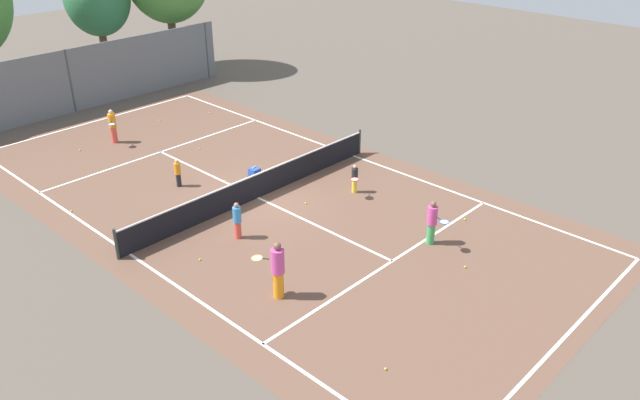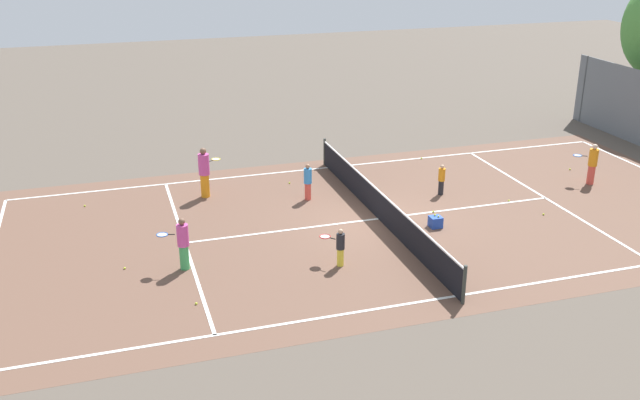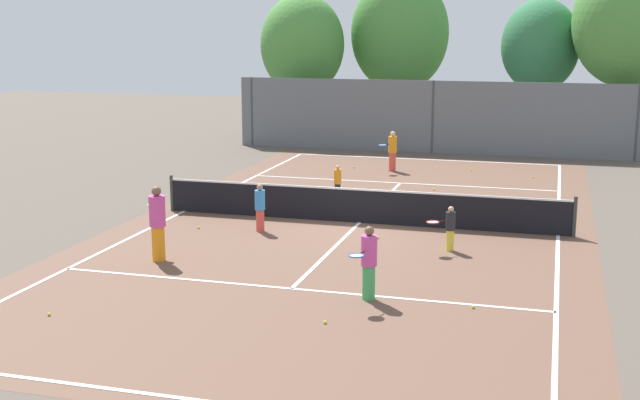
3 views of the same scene
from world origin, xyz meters
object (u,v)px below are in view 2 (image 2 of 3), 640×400
(player_0, at_px, (441,179))
(player_2, at_px, (592,163))
(tennis_ball_5, at_px, (509,201))
(tennis_ball_10, at_px, (85,206))
(player_5, at_px, (183,243))
(tennis_ball_1, at_px, (289,183))
(tennis_ball_9, at_px, (340,235))
(ball_crate, at_px, (435,222))
(tennis_ball_13, at_px, (544,214))
(tennis_ball_11, at_px, (196,304))
(tennis_ball_2, at_px, (418,238))
(tennis_ball_3, at_px, (125,268))
(player_1, at_px, (204,172))
(player_3, at_px, (339,246))
(tennis_ball_12, at_px, (570,169))
(player_4, at_px, (308,181))
(tennis_ball_8, at_px, (383,213))
(tennis_ball_7, at_px, (421,158))
(tennis_ball_6, at_px, (433,212))

(player_0, relative_size, player_2, 0.73)
(tennis_ball_5, xyz_separation_m, tennis_ball_10, (-3.95, -14.30, 0.00))
(player_5, xyz_separation_m, tennis_ball_1, (-5.91, 4.69, -0.77))
(tennis_ball_9, bearing_deg, ball_crate, 84.93)
(tennis_ball_10, bearing_deg, player_2, 79.84)
(tennis_ball_13, bearing_deg, tennis_ball_11, -78.09)
(tennis_ball_2, xyz_separation_m, tennis_ball_3, (-0.59, -8.84, 0.00))
(player_1, xyz_separation_m, player_3, (6.62, 2.81, -0.34))
(tennis_ball_5, relative_size, tennis_ball_12, 1.00)
(tennis_ball_11, height_order, tennis_ball_12, same)
(tennis_ball_10, bearing_deg, tennis_ball_12, 84.81)
(player_3, xyz_separation_m, tennis_ball_9, (-1.96, 0.68, -0.57))
(tennis_ball_2, xyz_separation_m, tennis_ball_10, (-5.91, -9.89, 0.00))
(player_4, xyz_separation_m, tennis_ball_2, (4.27, 2.31, -0.64))
(player_4, bearing_deg, player_1, -111.66)
(tennis_ball_5, height_order, tennis_ball_13, same)
(player_5, bearing_deg, player_1, 165.01)
(player_3, height_order, ball_crate, player_3)
(player_0, bearing_deg, tennis_ball_12, 98.59)
(tennis_ball_5, bearing_deg, tennis_ball_13, 17.27)
(tennis_ball_2, bearing_deg, tennis_ball_10, -120.84)
(ball_crate, relative_size, tennis_ball_12, 6.45)
(player_1, relative_size, tennis_ball_9, 27.68)
(player_3, xyz_separation_m, tennis_ball_12, (-5.22, 11.45, -0.57))
(player_5, bearing_deg, player_3, 75.46)
(player_5, xyz_separation_m, tennis_ball_11, (2.15, 0.02, -0.77))
(player_3, relative_size, ball_crate, 2.69)
(tennis_ball_8, bearing_deg, player_1, -122.13)
(player_3, height_order, tennis_ball_5, player_3)
(tennis_ball_7, bearing_deg, player_0, -15.19)
(player_4, bearing_deg, tennis_ball_6, 56.62)
(player_2, height_order, tennis_ball_13, player_2)
(player_5, xyz_separation_m, tennis_ball_6, (-1.69, 8.62, -0.77))
(tennis_ball_3, xyz_separation_m, tennis_ball_12, (-3.64, 17.37, 0.00))
(player_1, height_order, tennis_ball_11, player_1)
(ball_crate, distance_m, tennis_ball_7, 7.05)
(tennis_ball_2, relative_size, tennis_ball_7, 1.00)
(tennis_ball_2, bearing_deg, tennis_ball_8, -172.92)
(player_5, xyz_separation_m, tennis_ball_2, (0.12, 7.20, -0.77))
(tennis_ball_1, bearing_deg, tennis_ball_6, 42.99)
(tennis_ball_10, distance_m, tennis_ball_13, 15.71)
(tennis_ball_8, bearing_deg, tennis_ball_3, -79.36)
(tennis_ball_6, relative_size, tennis_ball_7, 1.00)
(tennis_ball_6, distance_m, tennis_ball_9, 3.74)
(player_3, bearing_deg, tennis_ball_7, 142.16)
(player_4, relative_size, tennis_ball_3, 20.05)
(tennis_ball_10, bearing_deg, player_3, 45.33)
(player_0, distance_m, ball_crate, 3.03)
(tennis_ball_7, relative_size, tennis_ball_8, 1.00)
(player_1, distance_m, tennis_ball_8, 6.50)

